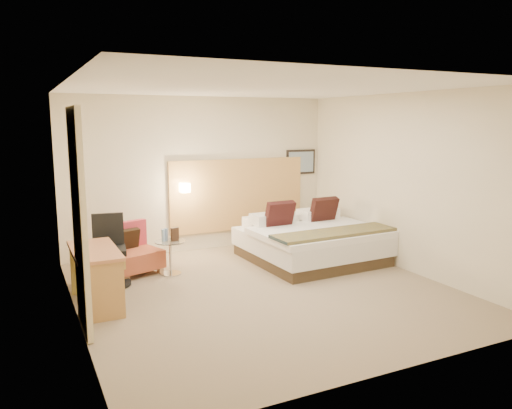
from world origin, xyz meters
name	(u,v)px	position (x,y,z in m)	size (l,w,h in m)	color
floor	(265,291)	(0.00, 0.00, -0.01)	(4.80, 5.00, 0.02)	#806E56
ceiling	(265,87)	(0.00, 0.00, 2.71)	(4.80, 5.00, 0.02)	white
wall_back	(201,174)	(0.00, 2.51, 1.35)	(4.80, 0.02, 2.70)	beige
wall_front	(395,229)	(0.00, -2.51, 1.35)	(4.80, 0.02, 2.70)	beige
wall_left	(71,206)	(-2.41, 0.00, 1.35)	(0.02, 5.00, 2.70)	beige
wall_right	(406,183)	(2.41, 0.00, 1.35)	(0.02, 5.00, 2.70)	beige
headboard_panel	(238,195)	(0.70, 2.47, 0.95)	(2.60, 0.04, 1.30)	tan
art_frame	(301,162)	(2.02, 2.48, 1.50)	(0.62, 0.03, 0.47)	black
art_canvas	(301,162)	(2.02, 2.46, 1.50)	(0.54, 0.01, 0.39)	#778FA5
lamp_arm	(184,187)	(-0.35, 2.42, 1.15)	(0.02, 0.02, 0.12)	white
lamp_shade	(185,188)	(-0.35, 2.36, 1.15)	(0.15, 0.15, 0.15)	#F4E3BE
curtain	(79,221)	(-2.36, -0.25, 1.22)	(0.06, 0.90, 2.42)	beige
bottle_a	(163,235)	(-1.03, 1.31, 0.60)	(0.06, 0.06, 0.18)	#9BC2EF
bottle_b	(166,234)	(-0.98, 1.34, 0.60)	(0.06, 0.06, 0.18)	#86A6D0
menu_folder	(175,234)	(-0.87, 1.26, 0.61)	(0.12, 0.05, 0.20)	#372216
bed	(311,241)	(1.37, 1.04, 0.32)	(2.10, 2.05, 0.99)	#3B2D1D
lounge_chair	(132,253)	(-1.44, 1.60, 0.30)	(0.88, 0.83, 0.76)	#A56F4D
side_table	(170,256)	(-0.94, 1.28, 0.28)	(0.57, 0.57, 0.51)	silver
desk	(97,261)	(-2.11, 0.41, 0.58)	(0.54, 1.17, 0.73)	#B36C46
desk_chair	(109,257)	(-1.85, 1.16, 0.41)	(0.64, 0.64, 0.99)	black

